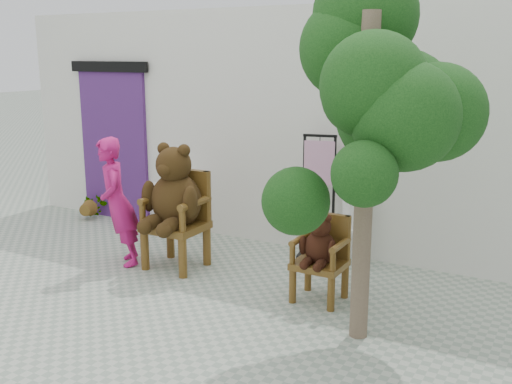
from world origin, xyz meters
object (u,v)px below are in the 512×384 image
(chair_small, at_px, (321,249))
(tree, at_px, (380,90))
(cafe_table, at_px, (175,203))
(display_stand, at_px, (318,212))
(chair_big, at_px, (175,199))
(stool_bucket, at_px, (354,212))
(person, at_px, (118,202))

(chair_small, distance_m, tree, 1.80)
(cafe_table, bearing_deg, display_stand, 0.99)
(chair_big, relative_size, cafe_table, 2.07)
(chair_big, xyz_separation_m, stool_bucket, (1.76, 1.08, -0.17))
(chair_big, xyz_separation_m, chair_small, (1.84, -0.06, -0.28))
(display_stand, bearing_deg, chair_big, -153.40)
(chair_big, height_order, person, person)
(cafe_table, height_order, display_stand, display_stand)
(chair_small, bearing_deg, chair_big, 178.05)
(person, relative_size, display_stand, 1.00)
(chair_big, height_order, tree, tree)
(chair_big, height_order, stool_bucket, chair_big)
(chair_small, bearing_deg, cafe_table, 157.18)
(person, relative_size, cafe_table, 2.14)
(cafe_table, bearing_deg, chair_big, -52.67)
(chair_big, distance_m, tree, 2.88)
(stool_bucket, bearing_deg, display_stand, -179.79)
(person, bearing_deg, cafe_table, 143.10)
(stool_bucket, relative_size, tree, 0.45)
(chair_small, height_order, tree, tree)
(person, xyz_separation_m, cafe_table, (-0.17, 1.30, -0.31))
(chair_small, bearing_deg, person, -175.49)
(person, height_order, display_stand, display_stand)
(chair_big, relative_size, tree, 0.46)
(stool_bucket, height_order, tree, tree)
(chair_small, height_order, display_stand, display_stand)
(chair_small, relative_size, cafe_table, 1.29)
(display_stand, bearing_deg, cafe_table, 168.04)
(cafe_table, bearing_deg, tree, -24.98)
(chair_small, relative_size, tree, 0.28)
(person, bearing_deg, display_stand, 80.36)
(chair_big, relative_size, chair_small, 1.61)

